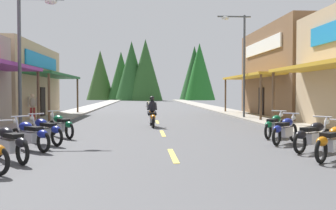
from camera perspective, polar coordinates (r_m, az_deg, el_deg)
The scene contains 18 objects.
ground at distance 34.74m, azimuth -2.34°, elevation -1.06°, with size 10.82×96.05×0.10m, color #4C4C4F.
sidewalk_left at distance 35.20m, azimuth -13.11°, elevation -0.89°, with size 2.34×96.05×0.12m, color #9E9991.
sidewalk_right at distance 35.51m, azimuth 8.33°, elevation -0.83°, with size 2.34×96.05×0.12m, color gray.
centerline_dashes at distance 39.85m, azimuth -2.52°, elevation -0.59°, with size 0.16×72.78×0.01m.
storefront_right_far at distance 30.20m, azimuth 21.76°, elevation 4.56°, with size 10.61×11.34×6.44m.
streetlamp_left at distance 16.66m, azimuth -20.01°, elevation 8.57°, with size 2.19×0.30×5.63m.
streetlamp_right at distance 25.79m, azimuth 10.58°, elevation 7.72°, with size 2.19×0.30×6.80m.
motorcycle_parked_right_2 at distance 10.90m, azimuth 23.29°, elevation -4.98°, with size 1.67×1.50×1.04m.
motorcycle_parked_right_3 at distance 12.22m, azimuth 20.75°, elevation -4.21°, with size 1.78×1.35×1.04m.
motorcycle_parked_right_4 at distance 13.80m, azimuth 16.99°, elevation -3.48°, with size 1.50×1.66×1.04m.
motorcycle_parked_right_5 at distance 15.48m, azimuth 15.54°, elevation -2.88°, with size 1.39×1.75×1.04m.
motorcycle_parked_left_1 at distance 10.60m, azimuth -22.45°, elevation -5.16°, with size 1.49×1.67×1.04m.
motorcycle_parked_left_2 at distance 12.37m, azimuth -19.85°, elevation -4.13°, with size 1.64×1.52×1.04m.
motorcycle_parked_left_3 at distance 13.60m, azimuth -17.85°, elevation -3.57°, with size 1.59×1.57×1.04m.
motorcycle_parked_left_4 at distance 15.48m, azimuth -15.62°, elevation -2.88°, with size 1.36×1.77×1.04m.
rider_cruising_lead at distance 19.39m, azimuth -2.38°, elevation -1.36°, with size 0.60×2.14×1.57m.
pedestrian_browsing at distance 24.18m, azimuth -19.49°, elevation -0.05°, with size 0.57×0.26×1.68m.
treeline_backdrop at distance 83.35m, azimuth -2.39°, elevation 4.82°, with size 28.43×12.58×12.82m.
Camera 1 is at (-0.82, -1.66, 1.78)m, focal length 41.02 mm.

